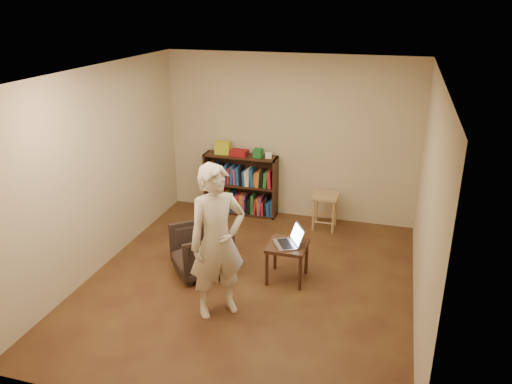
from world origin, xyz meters
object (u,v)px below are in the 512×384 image
(stool, at_px, (325,201))
(laptop, at_px, (290,240))
(armchair, at_px, (201,250))
(person, at_px, (217,242))
(bookshelf, at_px, (241,188))
(side_table, at_px, (287,250))

(stool, height_order, laptop, laptop)
(stool, distance_m, armchair, 2.23)
(armchair, relative_size, person, 0.39)
(bookshelf, xyz_separation_m, laptop, (1.23, -1.86, 0.11))
(side_table, distance_m, laptop, 0.14)
(side_table, distance_m, person, 1.17)
(stool, height_order, armchair, armchair)
(laptop, bearing_deg, armchair, -112.96)
(armchair, xyz_separation_m, laptop, (1.14, 0.14, 0.24))
(stool, relative_size, side_table, 1.12)
(stool, bearing_deg, armchair, -126.73)
(laptop, bearing_deg, side_table, -110.42)
(side_table, xyz_separation_m, laptop, (0.03, 0.00, 0.14))
(stool, bearing_deg, side_table, -97.60)
(stool, relative_size, person, 0.31)
(armchair, xyz_separation_m, side_table, (1.11, 0.13, 0.10))
(laptop, relative_size, person, 0.25)
(side_table, bearing_deg, stool, 82.40)
(laptop, bearing_deg, bookshelf, -176.28)
(armchair, height_order, side_table, armchair)
(bookshelf, relative_size, side_table, 2.43)
(laptop, xyz_separation_m, person, (-0.61, -0.90, 0.33))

